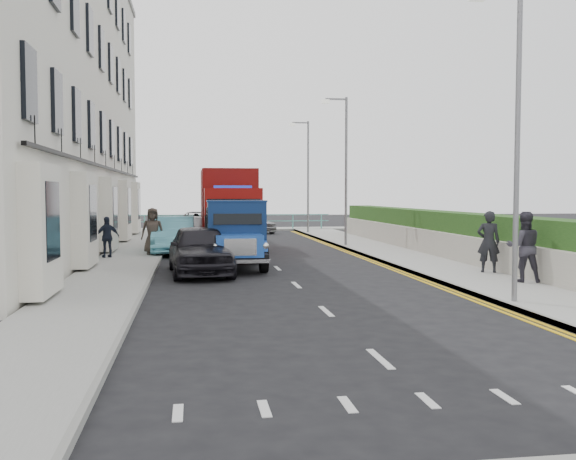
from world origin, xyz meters
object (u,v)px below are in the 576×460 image
object	(u,v)px
bedford_lorry	(236,239)
lamp_near	(512,127)
lamp_mid	(344,162)
red_lorry	(229,207)
pedestrian_east_near	(489,242)
lamp_far	(306,170)
parked_car_front	(200,249)

from	to	relation	value
bedford_lorry	lamp_near	bearing A→B (deg)	-54.32
lamp_mid	red_lorry	distance (m)	5.83
lamp_near	pedestrian_east_near	world-z (taller)	lamp_near
red_lorry	pedestrian_east_near	bearing A→B (deg)	-54.76
lamp_near	bedford_lorry	size ratio (longest dim) A/B	1.45
lamp_far	red_lorry	size ratio (longest dim) A/B	1.02
lamp_far	pedestrian_east_near	distance (m)	21.28
lamp_near	lamp_far	distance (m)	26.00
parked_car_front	lamp_near	bearing A→B (deg)	-49.36
lamp_far	parked_car_front	distance (m)	20.59
lamp_mid	red_lorry	world-z (taller)	lamp_mid
lamp_far	bedford_lorry	size ratio (longest dim) A/B	1.45
lamp_far	bedford_lorry	bearing A→B (deg)	-107.00
lamp_far	bedford_lorry	world-z (taller)	lamp_far
lamp_near	pedestrian_east_near	size ratio (longest dim) A/B	3.73
lamp_far	bedford_lorry	xyz separation A→B (m)	(-5.58, -18.27, -2.95)
lamp_near	parked_car_front	size ratio (longest dim) A/B	1.52
red_lorry	parked_car_front	bearing A→B (deg)	-99.28
bedford_lorry	parked_car_front	distance (m)	1.52
lamp_near	pedestrian_east_near	bearing A→B (deg)	69.03
lamp_near	red_lorry	size ratio (longest dim) A/B	1.02
lamp_near	red_lorry	bearing A→B (deg)	109.41
bedford_lorry	red_lorry	world-z (taller)	red_lorry
red_lorry	lamp_far	bearing A→B (deg)	62.99
lamp_mid	red_lorry	bearing A→B (deg)	-173.04
lamp_near	lamp_mid	bearing A→B (deg)	90.00
lamp_far	pedestrian_east_near	bearing A→B (deg)	-84.77
pedestrian_east_near	red_lorry	bearing A→B (deg)	-34.71
lamp_near	lamp_far	bearing A→B (deg)	90.00
lamp_mid	lamp_far	world-z (taller)	same
bedford_lorry	pedestrian_east_near	xyz separation A→B (m)	(7.51, -2.72, 0.02)
lamp_mid	pedestrian_east_near	xyz separation A→B (m)	(1.92, -10.98, -2.94)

